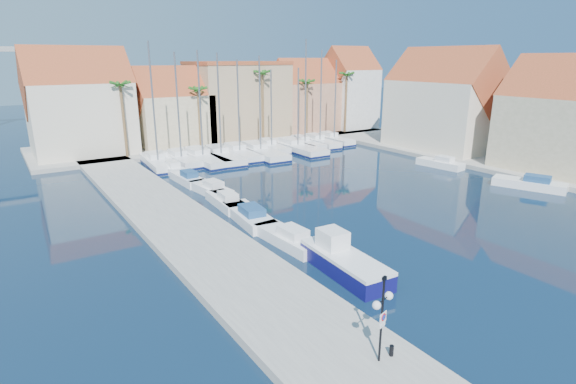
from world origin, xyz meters
The scene contains 39 objects.
ground centered at (0.00, 0.00, 0.00)m, with size 260.00×260.00×0.00m, color black.
quay_west centered at (-9.00, 13.50, 0.25)m, with size 6.00×77.00×0.50m, color gray.
shore_north centered at (10.00, 48.00, 0.25)m, with size 54.00×16.00×0.50m, color gray.
shore_east centered at (32.00, 15.00, 0.25)m, with size 12.00×60.00×0.50m, color gray.
lamp_post centered at (-7.98, -4.85, 3.03)m, with size 1.28×0.60×3.85m.
bollard centered at (-7.31, -4.89, 0.74)m, with size 0.19×0.19×0.48m, color black.
fishing_boat centered at (-3.38, 2.90, 0.77)m, with size 2.66×6.79×2.33m.
motorboat_west_0 centered at (-3.81, 8.21, 0.51)m, with size 2.21×6.07×1.40m.
motorboat_west_1 centered at (-3.85, 13.81, 0.51)m, with size 2.76×6.75×1.40m.
motorboat_west_2 centered at (-3.74, 18.20, 0.51)m, with size 2.19×5.74×1.40m.
motorboat_west_3 centered at (-3.27, 22.44, 0.51)m, with size 2.35×5.85×1.40m.
motorboat_west_4 centered at (-3.69, 27.37, 0.51)m, with size 1.91×5.54×1.40m.
motorboat_west_5 centered at (-3.55, 32.59, 0.51)m, with size 1.74×5.23×1.40m.
motorboat_west_6 centered at (-3.05, 38.86, 0.51)m, with size 2.20×6.18×1.40m.
motorboat_east_0 centered at (24.04, 6.66, 0.51)m, with size 4.30×6.93×1.40m.
motorboat_east_1 centered at (24.01, 17.48, 0.51)m, with size 2.44×5.71×1.40m.
sailboat_0 centered at (-4.06, 36.16, 0.63)m, with size 3.10×9.34×14.29m.
sailboat_1 centered at (-1.16, 36.34, 0.62)m, with size 2.51×8.77×13.15m.
sailboat_2 centered at (1.40, 35.99, 0.57)m, with size 3.47×11.68×13.38m.
sailboat_3 centered at (3.83, 35.70, 0.57)m, with size 3.84×11.41×13.10m.
sailboat_4 centered at (6.66, 36.04, 0.58)m, with size 3.42×10.45×12.32m.
sailboat_5 centered at (9.30, 35.29, 0.56)m, with size 3.70×12.10×12.77m.
sailboat_6 centered at (12.15, 36.96, 0.59)m, with size 2.84×8.44×11.02m.
sailboat_7 centered at (15.15, 35.17, 0.55)m, with size 3.42×11.97×11.25m.
sailboat_8 centered at (17.55, 36.64, 0.66)m, with size 2.58×8.75×14.96m.
sailboat_9 centered at (20.23, 36.59, 0.62)m, with size 2.98×9.12×13.54m.
sailboat_10 centered at (23.25, 37.01, 0.61)m, with size 2.44×8.52×12.22m.
building_0 centered at (-10.00, 47.00, 6.52)m, with size 12.30×9.00×13.50m.
building_1 centered at (2.00, 47.00, 5.30)m, with size 10.30×8.00×11.00m.
building_2 centered at (13.00, 48.00, 6.26)m, with size 14.20×10.20×11.50m.
building_3 centered at (25.00, 47.00, 5.86)m, with size 10.30×8.00×12.00m.
building_4 centered at (34.00, 46.00, 6.97)m, with size 8.30×8.00×14.00m.
building_5 centered at (32.00, 8.00, 5.96)m, with size 9.00×12.30×12.50m.
building_6 centered at (32.00, 24.00, 6.52)m, with size 9.00×14.30×13.50m.
palm_0 centered at (-6.00, 42.00, 9.08)m, with size 2.60×2.60×10.15m.
palm_1 centered at (4.00, 42.00, 8.14)m, with size 2.60×2.60×9.15m.
palm_2 centered at (14.00, 42.00, 10.02)m, with size 2.60×2.60×11.15m.
palm_3 centered at (22.00, 42.00, 8.61)m, with size 2.60×2.60×9.65m.
palm_4 centered at (30.00, 42.00, 9.55)m, with size 2.60×2.60×10.65m.
Camera 1 is at (-19.77, -15.90, 12.46)m, focal length 28.00 mm.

